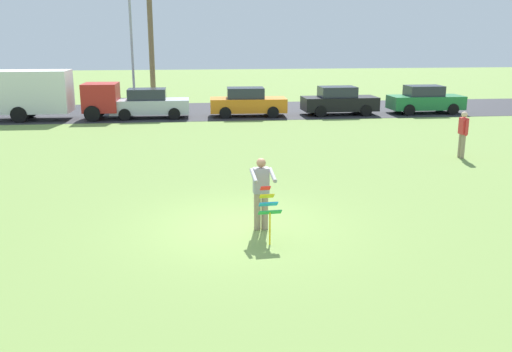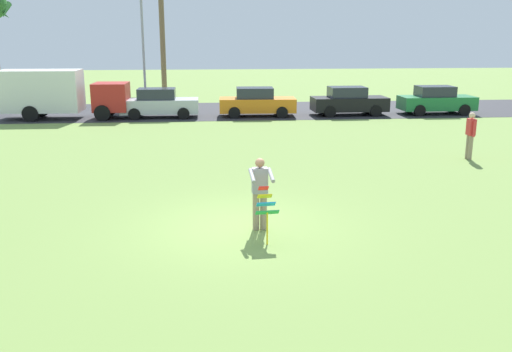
{
  "view_description": "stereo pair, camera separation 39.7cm",
  "coord_description": "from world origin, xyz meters",
  "px_view_note": "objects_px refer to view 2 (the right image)",
  "views": [
    {
      "loc": [
        -1.13,
        -12.61,
        4.52
      ],
      "look_at": [
        0.47,
        0.8,
        1.05
      ],
      "focal_mm": 39.09,
      "sensor_mm": 36.0,
      "label": 1
    },
    {
      "loc": [
        -0.73,
        -12.66,
        4.52
      ],
      "look_at": [
        0.47,
        0.8,
        1.05
      ],
      "focal_mm": 39.09,
      "sensor_mm": 36.0,
      "label": 2
    }
  ],
  "objects_px": {
    "kite_held": "(266,206)",
    "parked_truck_red_cab": "(57,93)",
    "streetlight_pole": "(143,41)",
    "parked_car_silver": "(159,104)",
    "parked_car_green": "(436,101)",
    "person_walker_near": "(470,134)",
    "parked_car_black": "(349,101)",
    "parked_car_orange": "(257,102)",
    "person_kite_flyer": "(260,191)"
  },
  "relations": [
    {
      "from": "kite_held",
      "to": "parked_truck_red_cab",
      "type": "xyz_separation_m",
      "value": [
        -9.25,
        19.3,
        0.58
      ]
    },
    {
      "from": "kite_held",
      "to": "streetlight_pole",
      "type": "distance_m",
      "value": 26.98
    },
    {
      "from": "parked_truck_red_cab",
      "to": "parked_car_silver",
      "type": "bearing_deg",
      "value": 0.01
    },
    {
      "from": "parked_car_green",
      "to": "parked_truck_red_cab",
      "type": "bearing_deg",
      "value": -180.0
    },
    {
      "from": "streetlight_pole",
      "to": "person_walker_near",
      "type": "distance_m",
      "value": 23.21
    },
    {
      "from": "parked_truck_red_cab",
      "to": "parked_car_black",
      "type": "relative_size",
      "value": 1.59
    },
    {
      "from": "kite_held",
      "to": "person_walker_near",
      "type": "bearing_deg",
      "value": 42.78
    },
    {
      "from": "parked_car_orange",
      "to": "parked_truck_red_cab",
      "type": "bearing_deg",
      "value": -179.99
    },
    {
      "from": "parked_car_black",
      "to": "parked_car_silver",
      "type": "bearing_deg",
      "value": 180.0
    },
    {
      "from": "kite_held",
      "to": "parked_car_silver",
      "type": "xyz_separation_m",
      "value": [
        -3.83,
        19.3,
        -0.06
      ]
    },
    {
      "from": "parked_car_black",
      "to": "streetlight_pole",
      "type": "height_order",
      "value": "streetlight_pole"
    },
    {
      "from": "parked_car_silver",
      "to": "parked_car_orange",
      "type": "relative_size",
      "value": 0.99
    },
    {
      "from": "parked_truck_red_cab",
      "to": "parked_car_green",
      "type": "bearing_deg",
      "value": 0.0
    },
    {
      "from": "kite_held",
      "to": "parked_car_black",
      "type": "xyz_separation_m",
      "value": [
        6.77,
        19.3,
        -0.06
      ]
    },
    {
      "from": "parked_car_orange",
      "to": "parked_car_green",
      "type": "bearing_deg",
      "value": -0.01
    },
    {
      "from": "person_kite_flyer",
      "to": "parked_car_green",
      "type": "height_order",
      "value": "person_kite_flyer"
    },
    {
      "from": "person_kite_flyer",
      "to": "parked_truck_red_cab",
      "type": "distance_m",
      "value": 20.64
    },
    {
      "from": "parked_car_black",
      "to": "streetlight_pole",
      "type": "bearing_deg",
      "value": 149.95
    },
    {
      "from": "kite_held",
      "to": "streetlight_pole",
      "type": "height_order",
      "value": "streetlight_pole"
    },
    {
      "from": "parked_truck_red_cab",
      "to": "parked_car_black",
      "type": "xyz_separation_m",
      "value": [
        16.02,
        -0.0,
        -0.64
      ]
    },
    {
      "from": "kite_held",
      "to": "parked_car_silver",
      "type": "relative_size",
      "value": 0.29
    },
    {
      "from": "person_walker_near",
      "to": "parked_car_green",
      "type": "bearing_deg",
      "value": 73.08
    },
    {
      "from": "parked_car_black",
      "to": "parked_car_green",
      "type": "xyz_separation_m",
      "value": [
        5.11,
        0.0,
        0.0
      ]
    },
    {
      "from": "parked_car_silver",
      "to": "person_walker_near",
      "type": "xyz_separation_m",
      "value": [
        12.19,
        -11.57,
        0.16
      ]
    },
    {
      "from": "kite_held",
      "to": "parked_truck_red_cab",
      "type": "distance_m",
      "value": 21.41
    },
    {
      "from": "kite_held",
      "to": "person_walker_near",
      "type": "relative_size",
      "value": 0.7
    },
    {
      "from": "parked_car_orange",
      "to": "person_walker_near",
      "type": "distance_m",
      "value": 13.43
    },
    {
      "from": "parked_truck_red_cab",
      "to": "parked_car_black",
      "type": "bearing_deg",
      "value": -0.0
    },
    {
      "from": "parked_truck_red_cab",
      "to": "parked_car_green",
      "type": "height_order",
      "value": "parked_truck_red_cab"
    },
    {
      "from": "parked_car_silver",
      "to": "parked_car_black",
      "type": "xyz_separation_m",
      "value": [
        10.6,
        -0.0,
        0.0
      ]
    },
    {
      "from": "parked_car_green",
      "to": "streetlight_pole",
      "type": "distance_m",
      "value": 18.79
    },
    {
      "from": "streetlight_pole",
      "to": "parked_car_black",
      "type": "bearing_deg",
      "value": -30.05
    },
    {
      "from": "parked_car_green",
      "to": "person_walker_near",
      "type": "relative_size",
      "value": 2.43
    },
    {
      "from": "parked_car_orange",
      "to": "parked_car_green",
      "type": "distance_m",
      "value": 10.33
    },
    {
      "from": "parked_car_green",
      "to": "streetlight_pole",
      "type": "relative_size",
      "value": 0.6
    },
    {
      "from": "person_kite_flyer",
      "to": "parked_car_orange",
      "type": "distance_m",
      "value": 18.54
    },
    {
      "from": "person_kite_flyer",
      "to": "streetlight_pole",
      "type": "relative_size",
      "value": 0.25
    },
    {
      "from": "parked_car_green",
      "to": "parked_car_silver",
      "type": "bearing_deg",
      "value": 180.0
    },
    {
      "from": "parked_car_green",
      "to": "streetlight_pole",
      "type": "bearing_deg",
      "value": 157.9
    },
    {
      "from": "kite_held",
      "to": "parked_truck_red_cab",
      "type": "bearing_deg",
      "value": 115.61
    },
    {
      "from": "kite_held",
      "to": "parked_car_silver",
      "type": "distance_m",
      "value": 19.68
    },
    {
      "from": "person_kite_flyer",
      "to": "streetlight_pole",
      "type": "xyz_separation_m",
      "value": [
        -5.22,
        25.44,
        3.05
      ]
    },
    {
      "from": "parked_car_silver",
      "to": "parked_truck_red_cab",
      "type": "bearing_deg",
      "value": -179.99
    },
    {
      "from": "person_kite_flyer",
      "to": "kite_held",
      "type": "xyz_separation_m",
      "value": [
        0.05,
        -0.83,
        -0.12
      ]
    },
    {
      "from": "streetlight_pole",
      "to": "parked_car_silver",
      "type": "bearing_deg",
      "value": -78.32
    },
    {
      "from": "kite_held",
      "to": "parked_car_black",
      "type": "bearing_deg",
      "value": 70.67
    },
    {
      "from": "parked_car_silver",
      "to": "kite_held",
      "type": "bearing_deg",
      "value": -78.78
    },
    {
      "from": "parked_car_black",
      "to": "streetlight_pole",
      "type": "xyz_separation_m",
      "value": [
        -12.04,
        6.96,
        3.22
      ]
    },
    {
      "from": "parked_car_silver",
      "to": "parked_car_black",
      "type": "distance_m",
      "value": 10.6
    },
    {
      "from": "kite_held",
      "to": "parked_truck_red_cab",
      "type": "relative_size",
      "value": 0.18
    }
  ]
}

